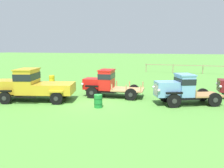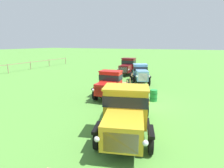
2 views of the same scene
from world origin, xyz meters
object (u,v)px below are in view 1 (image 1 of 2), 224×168
at_px(vintage_truck_far_side, 181,89).
at_px(oil_drum_near_fence, 98,101).
at_px(oil_drum_beside_row, 52,79).
at_px(vintage_truck_second_in_line, 33,85).
at_px(vintage_truck_midrow_center, 106,83).

relative_size(vintage_truck_far_side, oil_drum_near_fence, 5.53).
bearing_deg(oil_drum_near_fence, oil_drum_beside_row, 138.27).
xyz_separation_m(vintage_truck_second_in_line, vintage_truck_midrow_center, (4.54, 2.96, -0.06)).
xyz_separation_m(vintage_truck_far_side, oil_drum_near_fence, (-5.00, -2.43, -0.68)).
bearing_deg(vintage_truck_second_in_line, oil_drum_beside_row, 113.90).
bearing_deg(vintage_truck_far_side, vintage_truck_midrow_center, 172.16).
height_order(vintage_truck_second_in_line, vintage_truck_midrow_center, vintage_truck_second_in_line).
height_order(vintage_truck_second_in_line, oil_drum_near_fence, vintage_truck_second_in_line).
distance_m(vintage_truck_far_side, oil_drum_near_fence, 5.61).
height_order(vintage_truck_midrow_center, oil_drum_near_fence, vintage_truck_midrow_center).
bearing_deg(vintage_truck_midrow_center, vintage_truck_second_in_line, -146.91).
bearing_deg(oil_drum_beside_row, vintage_truck_midrow_center, -28.64).
bearing_deg(vintage_truck_far_side, vintage_truck_second_in_line, -167.86).
xyz_separation_m(vintage_truck_midrow_center, vintage_truck_far_side, (5.61, -0.77, 0.01)).
height_order(vintage_truck_second_in_line, vintage_truck_far_side, vintage_truck_second_in_line).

